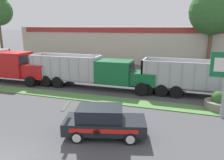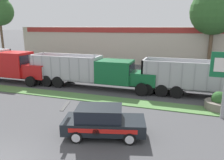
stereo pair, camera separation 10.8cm
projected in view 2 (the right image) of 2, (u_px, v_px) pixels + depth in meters
The scene contains 12 objects.
grass_verge at pixel (87, 98), 18.71m from camera, with size 120.00×1.73×0.06m, color #517F42.
centre_line_2 at pixel (31, 77), 26.15m from camera, with size 2.40×0.14×0.01m, color yellow.
centre_line_3 at pixel (71, 81), 24.48m from camera, with size 2.40×0.14×0.01m, color yellow.
centre_line_4 at pixel (117, 85), 22.82m from camera, with size 2.40×0.14×0.01m, color yellow.
centre_line_5 at pixel (170, 90), 21.15m from camera, with size 2.40×0.14×0.01m, color yellow.
dump_truck_mid at pixel (8, 66), 24.10m from camera, with size 12.32×2.75×3.55m.
dump_truck_trail at pixel (101, 73), 21.31m from camera, with size 12.87×2.68×3.45m.
rally_car at pixel (103, 121), 12.07m from camera, with size 4.82×2.98×1.73m.
stone_planter at pixel (218, 103), 16.05m from camera, with size 1.92×1.92×1.36m.
traffic_cone at pixel (80, 113), 14.59m from camera, with size 0.49×0.49×0.65m.
store_building_backdrop at pixel (143, 43), 39.92m from camera, with size 42.90×12.10×5.84m.
tree_behind_left at pixel (215, 6), 29.28m from camera, with size 6.32×6.32×12.69m.
Camera 2 is at (7.72, -6.12, 5.97)m, focal length 35.00 mm.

